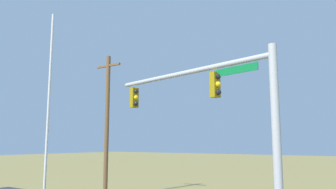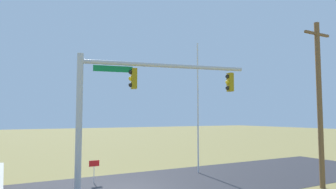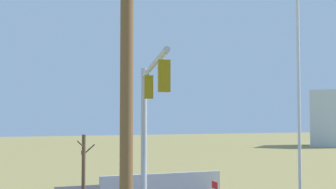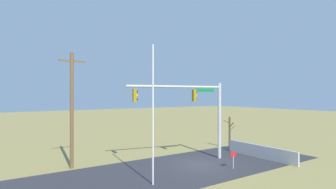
# 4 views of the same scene
# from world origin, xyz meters

# --- Properties ---
(ground_plane) EXTENTS (160.00, 160.00, 0.00)m
(ground_plane) POSITION_xyz_m (0.00, 0.00, 0.00)
(ground_plane) COLOR olive
(road_surface) EXTENTS (28.00, 8.00, 0.01)m
(road_surface) POSITION_xyz_m (-4.00, 0.00, 0.01)
(road_surface) COLOR #2D2D33
(road_surface) RESTS_ON ground_plane
(retaining_fence) EXTENTS (0.20, 6.82, 1.09)m
(retaining_fence) POSITION_xyz_m (5.71, -1.27, 0.55)
(retaining_fence) COLOR #A8A8AD
(retaining_fence) RESTS_ON ground_plane
(signal_mast) EXTENTS (8.07, 1.96, 6.43)m
(signal_mast) POSITION_xyz_m (0.54, 1.15, 4.58)
(signal_mast) COLOR #B2B5BA
(signal_mast) RESTS_ON ground_plane
(flagpole) EXTENTS (0.10, 0.10, 8.45)m
(flagpole) POSITION_xyz_m (-5.35, -1.93, 4.23)
(flagpole) COLOR silver
(flagpole) RESTS_ON ground_plane
(utility_pole) EXTENTS (1.90, 0.26, 8.53)m
(utility_pole) POSITION_xyz_m (-8.52, 4.45, 4.43)
(utility_pole) COLOR brown
(utility_pole) RESTS_ON ground_plane
(open_sign) EXTENTS (0.56, 0.04, 1.22)m
(open_sign) POSITION_xyz_m (1.29, -2.24, 0.91)
(open_sign) COLOR silver
(open_sign) RESTS_ON ground_plane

